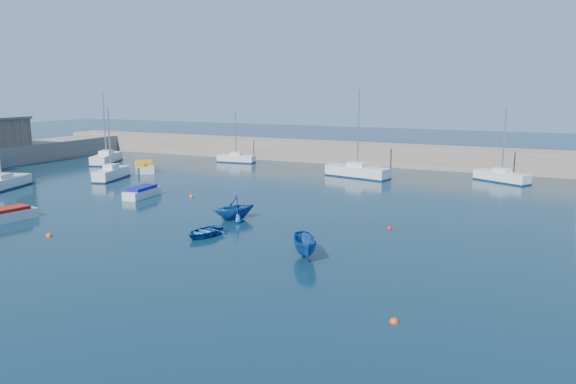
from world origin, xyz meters
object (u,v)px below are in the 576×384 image
at_px(sailboat_4, 106,158).
at_px(dinghy_right, 305,246).
at_px(sailboat_5, 236,158).
at_px(sailboat_7, 501,176).
at_px(motorboat_2, 144,167).
at_px(motorboat_0, 5,215).
at_px(sailboat_3, 111,173).
at_px(dinghy_center, 204,232).
at_px(sailboat_2, 2,183).
at_px(motorboat_1, 142,192).
at_px(dinghy_left, 234,208).
at_px(sailboat_6, 357,171).

distance_m(sailboat_4, dinghy_right, 48.06).
height_order(sailboat_4, sailboat_5, sailboat_4).
height_order(sailboat_7, motorboat_2, sailboat_7).
bearing_deg(motorboat_0, sailboat_5, 100.99).
bearing_deg(sailboat_3, dinghy_center, -49.43).
bearing_deg(sailboat_5, motorboat_0, 176.65).
bearing_deg(sailboat_2, sailboat_4, 86.81).
distance_m(sailboat_4, motorboat_1, 25.39).
distance_m(sailboat_7, dinghy_left, 31.30).
bearing_deg(sailboat_5, dinghy_center, -158.05).
relative_size(sailboat_5, sailboat_7, 0.87).
bearing_deg(motorboat_2, sailboat_6, -27.51).
relative_size(sailboat_2, dinghy_center, 2.94).
bearing_deg(sailboat_7, dinghy_right, -163.79).
height_order(sailboat_2, sailboat_5, sailboat_2).
relative_size(sailboat_5, sailboat_6, 0.71).
bearing_deg(sailboat_3, sailboat_5, 59.07).
bearing_deg(dinghy_left, motorboat_0, -119.87).
relative_size(sailboat_2, motorboat_0, 1.98).
bearing_deg(sailboat_4, sailboat_5, 3.84).
bearing_deg(sailboat_4, dinghy_right, -56.93).
height_order(sailboat_7, dinghy_left, sailboat_7).
bearing_deg(motorboat_1, sailboat_4, 135.51).
height_order(dinghy_left, dinghy_right, dinghy_left).
height_order(sailboat_6, dinghy_right, sailboat_6).
bearing_deg(dinghy_left, sailboat_7, 90.50).
distance_m(motorboat_0, dinghy_center, 15.99).
bearing_deg(motorboat_2, sailboat_7, -28.18).
bearing_deg(sailboat_3, motorboat_0, -85.25).
xyz_separation_m(sailboat_4, dinghy_right, (39.84, -26.88, 0.00)).
bearing_deg(sailboat_7, sailboat_3, 142.91).
relative_size(sailboat_3, dinghy_right, 2.24).
bearing_deg(motorboat_2, sailboat_4, 115.64).
distance_m(sailboat_2, sailboat_5, 28.76).
height_order(motorboat_2, dinghy_right, dinghy_right).
bearing_deg(motorboat_0, dinghy_left, 36.43).
relative_size(sailboat_4, dinghy_center, 2.98).
height_order(sailboat_6, dinghy_center, sailboat_6).
bearing_deg(motorboat_2, motorboat_1, -93.80).
distance_m(sailboat_6, motorboat_2, 25.01).
bearing_deg(dinghy_right, sailboat_3, 120.71).
relative_size(sailboat_2, motorboat_2, 1.69).
xyz_separation_m(sailboat_3, dinghy_center, (22.03, -15.51, -0.33)).
xyz_separation_m(motorboat_0, dinghy_left, (15.09, 7.70, 0.43)).
relative_size(motorboat_0, motorboat_2, 0.85).
height_order(motorboat_0, dinghy_center, motorboat_0).
bearing_deg(dinghy_center, sailboat_3, 152.56).
bearing_deg(sailboat_4, dinghy_left, -56.05).
height_order(sailboat_3, motorboat_2, sailboat_3).
distance_m(sailboat_3, sailboat_7, 41.39).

